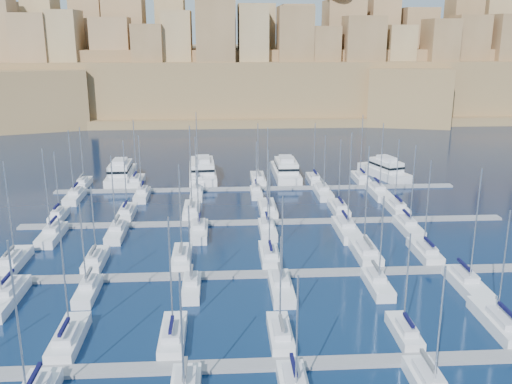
{
  "coord_description": "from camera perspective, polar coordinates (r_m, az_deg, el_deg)",
  "views": [
    {
      "loc": [
        -7.39,
        -83.73,
        32.17
      ],
      "look_at": [
        -1.82,
        6.0,
        6.81
      ],
      "focal_mm": 40.0,
      "sensor_mm": 36.0,
      "label": 1
    }
  ],
  "objects": [
    {
      "name": "pontoon_near",
      "position": [
        59.58,
        4.32,
        -16.75
      ],
      "size": [
        84.0,
        2.0,
        0.4
      ],
      "primitive_type": "cube",
      "color": "slate",
      "rests_on": "ground"
    },
    {
      "name": "sailboat_22",
      "position": [
        76.33,
        12.04,
        -8.94
      ],
      "size": [
        2.52,
        8.39,
        12.98
      ],
      "color": "silver",
      "rests_on": "ground"
    },
    {
      "name": "sailboat_35",
      "position": [
        98.54,
        15.0,
        -3.39
      ],
      "size": [
        2.84,
        9.46,
        15.08
      ],
      "color": "silver",
      "rests_on": "ground"
    },
    {
      "name": "pontoon_mid_far",
      "position": [
        99.31,
        0.91,
        -3.03
      ],
      "size": [
        84.0,
        2.0,
        0.4
      ],
      "primitive_type": "cube",
      "color": "slate",
      "rests_on": "ground"
    },
    {
      "name": "sailboat_26",
      "position": [
        104.47,
        -6.44,
        -1.84
      ],
      "size": [
        2.93,
        9.76,
        16.51
      ],
      "color": "silver",
      "rests_on": "ground"
    },
    {
      "name": "sailboat_40",
      "position": [
        126.52,
        5.82,
        1.28
      ],
      "size": [
        2.54,
        8.46,
        13.36
      ],
      "color": "silver",
      "rests_on": "ground"
    },
    {
      "name": "sailboat_30",
      "position": [
        97.42,
        -19.74,
        -4.02
      ],
      "size": [
        2.88,
        9.59,
        15.23
      ],
      "color": "silver",
      "rests_on": "ground"
    },
    {
      "name": "sailboat_36",
      "position": [
        128.09,
        -16.87,
        0.85
      ],
      "size": [
        2.35,
        7.85,
        13.1
      ],
      "color": "silver",
      "rests_on": "ground"
    },
    {
      "name": "sailboat_24",
      "position": [
        107.25,
        -19.11,
        -2.2
      ],
      "size": [
        2.22,
        7.41,
        12.54
      ],
      "color": "silver",
      "rests_on": "ground"
    },
    {
      "name": "ground",
      "position": [
        90.0,
        1.4,
        -5.19
      ],
      "size": [
        600.0,
        600.0,
        0.0
      ],
      "primitive_type": "plane",
      "color": "black",
      "rests_on": "ground"
    },
    {
      "name": "sailboat_46",
      "position": [
        116.34,
        6.72,
        -0.03
      ],
      "size": [
        2.83,
        9.45,
        12.89
      ],
      "color": "silver",
      "rests_on": "ground"
    },
    {
      "name": "sailboat_18",
      "position": [
        77.41,
        -23.84,
        -9.62
      ],
      "size": [
        3.23,
        10.78,
        15.43
      ],
      "color": "silver",
      "rests_on": "ground"
    },
    {
      "name": "motor_yacht_b",
      "position": [
        130.28,
        -5.38,
        2.17
      ],
      "size": [
        6.78,
        19.77,
        5.25
      ],
      "color": "silver",
      "rests_on": "ground"
    },
    {
      "name": "sailboat_41",
      "position": [
        128.93,
        10.41,
        1.39
      ],
      "size": [
        2.74,
        9.13,
        15.07
      ],
      "color": "silver",
      "rests_on": "ground"
    },
    {
      "name": "sailboat_15",
      "position": [
        83.55,
        1.37,
        -6.34
      ],
      "size": [
        2.7,
        9.02,
        14.86
      ],
      "color": "silver",
      "rests_on": "ground"
    },
    {
      "name": "sailboat_19",
      "position": [
        75.89,
        -16.46,
        -9.42
      ],
      "size": [
        2.35,
        7.83,
        12.64
      ],
      "color": "silver",
      "rests_on": "ground"
    },
    {
      "name": "sailboat_47",
      "position": [
        118.47,
        12.15,
        0.02
      ],
      "size": [
        3.08,
        10.28,
        15.18
      ],
      "color": "silver",
      "rests_on": "ground"
    },
    {
      "name": "sailboat_38",
      "position": [
        125.92,
        -5.85,
        1.23
      ],
      "size": [
        3.13,
        10.44,
        15.85
      ],
      "color": "silver",
      "rests_on": "ground"
    },
    {
      "name": "sailboat_21",
      "position": [
        73.68,
        2.52,
        -9.51
      ],
      "size": [
        2.76,
        9.21,
        13.34
      ],
      "color": "silver",
      "rests_on": "ground"
    },
    {
      "name": "sailboat_4",
      "position": [
        65.77,
        14.62,
        -13.37
      ],
      "size": [
        2.23,
        7.45,
        12.19
      ],
      "color": "silver",
      "rests_on": "ground"
    },
    {
      "name": "sailboat_31",
      "position": [
        95.47,
        -13.76,
        -3.94
      ],
      "size": [
        2.61,
        8.69,
        13.94
      ],
      "color": "silver",
      "rests_on": "ground"
    },
    {
      "name": "sailboat_12",
      "position": [
        88.54,
        -23.07,
        -6.35
      ],
      "size": [
        2.78,
        9.27,
        15.43
      ],
      "color": "silver",
      "rests_on": "ground"
    },
    {
      "name": "sailboat_29",
      "position": [
        109.15,
        13.79,
        -1.45
      ],
      "size": [
        2.89,
        9.64,
        13.63
      ],
      "color": "silver",
      "rests_on": "ground"
    },
    {
      "name": "sailboat_3",
      "position": [
        63.35,
        2.45,
        -14.03
      ],
      "size": [
        2.42,
        8.08,
        12.01
      ],
      "color": "silver",
      "rests_on": "ground"
    },
    {
      "name": "motor_yacht_a",
      "position": [
        130.88,
        -13.36,
        1.87
      ],
      "size": [
        5.31,
        16.85,
        5.25
      ],
      "color": "silver",
      "rests_on": "ground"
    },
    {
      "name": "sailboat_45",
      "position": [
        115.7,
        0.02,
        -0.02
      ],
      "size": [
        2.22,
        7.4,
        11.56
      ],
      "color": "silver",
      "rests_on": "ground"
    },
    {
      "name": "sailboat_28",
      "position": [
        106.17,
        8.28,
        -1.63
      ],
      "size": [
        2.7,
        8.99,
        13.87
      ],
      "color": "silver",
      "rests_on": "ground"
    },
    {
      "name": "sailboat_17",
      "position": [
        88.55,
        16.54,
        -5.71
      ],
      "size": [
        2.75,
        9.15,
        14.79
      ],
      "color": "silver",
      "rests_on": "ground"
    },
    {
      "name": "sailboat_5",
      "position": [
        71.08,
        23.17,
        -11.85
      ],
      "size": [
        3.11,
        10.36,
        13.98
      ],
      "color": "silver",
      "rests_on": "ground"
    },
    {
      "name": "sailboat_33",
      "position": [
        94.18,
        1.15,
        -3.74
      ],
      "size": [
        2.62,
        8.73,
        14.48
      ],
      "color": "silver",
      "rests_on": "ground"
    },
    {
      "name": "sailboat_16",
      "position": [
        86.53,
        10.82,
        -5.81
      ],
      "size": [
        3.14,
        10.48,
        16.77
      ],
      "color": "silver",
      "rests_on": "ground"
    },
    {
      "name": "sailboat_39",
      "position": [
        125.84,
        0.2,
        1.29
      ],
      "size": [
        2.99,
        9.97,
        13.36
      ],
      "color": "silver",
      "rests_on": "ground"
    },
    {
      "name": "fortified_city",
      "position": [
        239.73,
        -1.86,
        11.58
      ],
      "size": [
        460.0,
        108.95,
        59.52
      ],
      "color": "brown",
      "rests_on": "ground"
    },
    {
      "name": "sailboat_44",
      "position": [
        115.3,
        -5.95,
        -0.16
      ],
      "size": [
        2.41,
        8.04,
        12.68
      ],
      "color": "silver",
      "rests_on": "ground"
    },
    {
      "name": "sailboat_37",
      "position": [
        126.63,
        -11.89,
        1.04
      ],
      "size": [
        2.78,
        9.28,
        14.5
      ],
      "color": "silver",
      "rests_on": "ground"
    },
    {
      "name": "pontoon_mid_near",
      "position": [
        78.88,
        2.15,
        -8.17
      ],
      "size": [
        84.0,
        2.0,
        0.4
      ],
      "primitive_type": "cube",
      "color": "slate",
      "rests_on": "ground"
    },
    {
      "name": "motor_yacht_d",
      "position": [
        133.58,
        12.74,
        2.19
      ],
      "size": [
        9.12,
        16.04,
        5.25
      ],
      "color": "silver",
      "rests_on": "ground"
    },
    {
      "name": "sailboat_20",
      "position": [
        74.17,
        -6.47,
        -9.44
      ],
      "size": [
        2.27,
        7.56,
        12.1
      ],
      "color": "silver",
      "rests_on": "ground"
    },
    {
      "name": "sailboat_42",
      "position": [
        118.29,
        -17.67,
        -0.41
      ],
      "size": [
        2.75,
        9.17,
        14.34
      ],
      "color": "silver",
      "rests_on": "ground"
    },
    {
      "name": "sailboat_1",
      "position": [
        65.69,
        -18.22,
        -13.69
      ],
      "size": [
        2.79,
        9.29,
        14.28
      ],
      "color": "silver",
      "rests_on": "ground"
    },
    {
      "name": "sailboat_2",
      "position": [
        63.59,
        -8.31,
        -14.05
      ],
      "size": [
        2.63,
        8.77,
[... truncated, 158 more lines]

